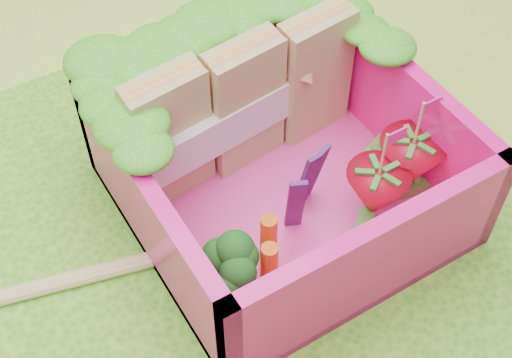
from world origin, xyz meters
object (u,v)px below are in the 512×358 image
Objects in this scene: strawberry_right at (408,165)px; strawberry_left at (375,194)px; sandwich_stack at (246,104)px; bento_box at (283,163)px; broccoli at (236,267)px.

strawberry_left is at bearing -167.24° from strawberry_right.
bento_box is at bearing -90.95° from sandwich_stack.
strawberry_right is at bearing -48.47° from sandwich_stack.
bento_box is at bearing 154.00° from strawberry_right.
bento_box is at bearing 133.71° from strawberry_left.
strawberry_right is at bearing 5.29° from broccoli.
sandwich_stack reaches higher than strawberry_left.
bento_box is 0.56m from strawberry_right.
strawberry_right is (0.22, 0.05, 0.01)m from strawberry_left.
broccoli is 0.93m from strawberry_right.
broccoli is 0.71m from strawberry_left.
strawberry_right reaches higher than bento_box.
broccoli is at bearing -142.03° from bento_box.
broccoli is (-0.42, -0.33, -0.03)m from bento_box.
strawberry_left is (0.28, -0.29, -0.08)m from bento_box.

